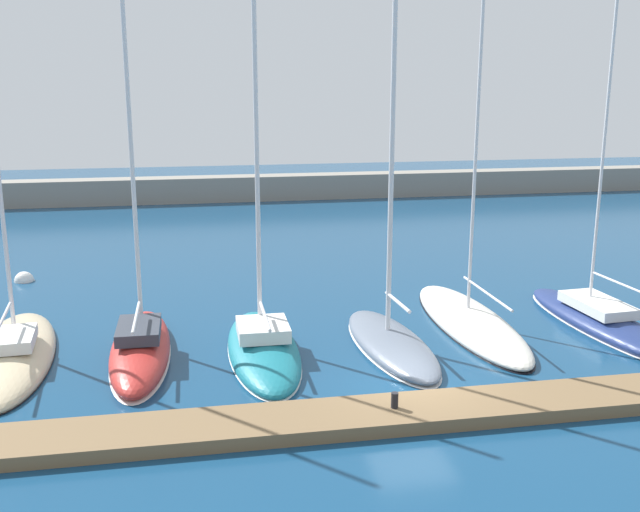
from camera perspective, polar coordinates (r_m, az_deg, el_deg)
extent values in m
plane|color=navy|center=(22.70, 7.20, -10.35)|extent=(120.00, 120.00, 0.00)
cube|color=brown|center=(21.08, 8.71, -11.80)|extent=(30.50, 1.99, 0.38)
cube|color=gray|center=(57.29, -3.86, 5.34)|extent=(108.00, 2.00, 1.88)
ellipsoid|color=beige|center=(26.90, -22.80, -7.21)|extent=(3.41, 9.20, 1.10)
ellipsoid|color=black|center=(26.92, -22.78, -7.38)|extent=(3.44, 9.29, 0.12)
cylinder|color=silver|center=(25.16, -23.51, -4.71)|extent=(0.42, 4.03, 0.10)
cube|color=silver|center=(26.24, -23.07, -6.01)|extent=(1.80, 2.19, 0.40)
ellipsoid|color=#B72D28|center=(25.73, -13.77, -7.10)|extent=(2.02, 7.80, 1.16)
ellipsoid|color=silver|center=(25.81, -13.74, -7.57)|extent=(2.04, 7.87, 0.12)
cylinder|color=silver|center=(25.41, -14.43, 7.49)|extent=(0.15, 0.15, 11.65)
cylinder|color=silver|center=(24.34, -14.10, -4.63)|extent=(0.13, 3.17, 0.10)
cube|color=#333842|center=(25.29, -13.89, -5.60)|extent=(1.42, 2.33, 0.40)
ellipsoid|color=#19707F|center=(25.36, -4.43, -7.30)|extent=(2.40, 7.93, 1.05)
ellipsoid|color=silver|center=(25.41, -4.43, -7.55)|extent=(2.43, 8.01, 0.12)
cylinder|color=silver|center=(24.69, -4.97, 9.48)|extent=(0.16, 0.16, 13.50)
cylinder|color=silver|center=(24.08, -4.29, -4.67)|extent=(0.12, 2.93, 0.11)
cube|color=silver|center=(25.09, -4.46, -5.70)|extent=(1.72, 1.98, 0.46)
ellipsoid|color=slate|center=(25.90, 5.54, -6.78)|extent=(2.65, 7.38, 0.79)
ellipsoid|color=silver|center=(25.95, 5.53, -7.11)|extent=(2.68, 7.45, 0.12)
cylinder|color=silver|center=(24.67, 5.65, 10.14)|extent=(0.17, 0.17, 14.27)
cylinder|color=silver|center=(24.87, 6.05, -3.56)|extent=(0.26, 2.26, 0.12)
ellipsoid|color=silver|center=(28.61, 11.57, -5.06)|extent=(2.50, 9.62, 1.00)
ellipsoid|color=black|center=(28.65, 11.56, -5.30)|extent=(2.52, 9.72, 0.12)
cylinder|color=silver|center=(27.39, 12.30, 13.64)|extent=(0.12, 0.12, 17.36)
cylinder|color=silver|center=(26.93, 12.81, -2.81)|extent=(0.10, 4.32, 0.09)
ellipsoid|color=navy|center=(29.87, 20.99, -4.84)|extent=(2.83, 9.13, 0.84)
ellipsoid|color=silver|center=(29.92, 20.97, -5.13)|extent=(2.86, 9.22, 0.12)
cylinder|color=silver|center=(29.14, 21.67, 13.55)|extent=(0.12, 0.12, 18.01)
cylinder|color=silver|center=(28.64, 22.40, -2.05)|extent=(0.32, 3.38, 0.08)
cube|color=silver|center=(29.93, 20.76, -3.55)|extent=(1.75, 3.16, 0.38)
sphere|color=white|center=(36.82, -21.99, -1.82)|extent=(0.89, 0.89, 0.89)
cylinder|color=black|center=(20.59, 5.82, -11.08)|extent=(0.20, 0.20, 0.44)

